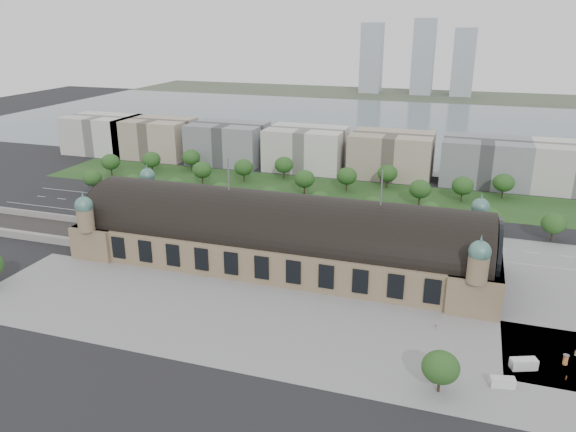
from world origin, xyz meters
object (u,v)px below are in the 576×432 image
(traffic_car_4, at_px, (356,236))
(parked_car_1, at_px, (140,220))
(pedestrian_1, at_px, (566,378))
(pedestrian_5, at_px, (576,353))
(parked_car_5, at_px, (184,224))
(bus_west, at_px, (249,226))
(parked_car_4, at_px, (177,221))
(traffic_car_1, at_px, (173,205))
(traffic_car_6, at_px, (454,252))
(traffic_car_5, at_px, (375,227))
(parked_car_0, at_px, (125,219))
(traffic_car_3, at_px, (244,214))
(traffic_car_2, at_px, (184,219))
(parked_car_6, at_px, (240,233))
(parked_car_2, at_px, (161,223))
(advertising_column, at_px, (566,360))
(bus_mid, at_px, (309,229))
(parked_car_3, at_px, (227,230))
(van_east, at_px, (522,364))
(traffic_car_0, at_px, (99,209))
(pedestrian_0, at_px, (436,327))
(van_south, at_px, (501,382))
(pedestrian_4, at_px, (491,383))
(bus_east, at_px, (330,236))
(petrol_station, at_px, (221,192))

(traffic_car_4, relative_size, parked_car_1, 0.69)
(pedestrian_1, height_order, pedestrian_5, pedestrian_5)
(pedestrian_1, bearing_deg, parked_car_5, 119.21)
(bus_west, bearing_deg, traffic_car_4, -84.24)
(traffic_car_4, distance_m, parked_car_4, 78.05)
(traffic_car_1, bearing_deg, traffic_car_6, -103.15)
(traffic_car_5, xyz_separation_m, bus_west, (-50.19, -17.42, 0.93))
(parked_car_0, bearing_deg, parked_car_1, 60.63)
(traffic_car_3, height_order, pedestrian_1, pedestrian_1)
(traffic_car_2, distance_m, parked_car_6, 31.47)
(parked_car_2, bearing_deg, advertising_column, 42.15)
(parked_car_1, bearing_deg, bus_mid, 76.73)
(parked_car_3, xyz_separation_m, van_east, (111.19, -65.95, 0.58))
(traffic_car_0, bearing_deg, pedestrian_0, 65.88)
(pedestrian_5, bearing_deg, parked_car_4, -143.07)
(parked_car_1, xyz_separation_m, parked_car_3, (41.06, 1.12, -0.04))
(van_east, bearing_deg, advertising_column, 5.50)
(van_south, bearing_deg, traffic_car_0, 142.93)
(traffic_car_3, distance_m, parked_car_3, 21.25)
(van_south, xyz_separation_m, advertising_column, (15.95, 14.92, 0.28))
(advertising_column, height_order, pedestrian_4, advertising_column)
(parked_car_0, height_order, van_south, van_south)
(van_east, xyz_separation_m, pedestrian_5, (13.82, 10.66, -0.42))
(parked_car_5, bearing_deg, parked_car_4, -149.56)
(parked_car_1, xyz_separation_m, pedestrian_5, (166.07, -54.17, 0.12))
(bus_west, bearing_deg, pedestrian_4, -130.62)
(traffic_car_6, distance_m, pedestrian_5, 69.42)
(traffic_car_0, distance_m, pedestrian_0, 168.00)
(parked_car_2, bearing_deg, traffic_car_3, 100.67)
(traffic_car_2, bearing_deg, traffic_car_3, 125.85)
(parked_car_2, relative_size, bus_east, 0.46)
(pedestrian_0, bearing_deg, petrol_station, 114.83)
(parked_car_5, height_order, bus_west, bus_west)
(petrol_station, distance_m, pedestrian_1, 181.48)
(petrol_station, xyz_separation_m, traffic_car_1, (-15.28, -21.10, -2.24))
(parked_car_3, distance_m, bus_east, 43.29)
(traffic_car_4, relative_size, pedestrian_0, 2.46)
(traffic_car_0, height_order, parked_car_3, parked_car_3)
(parked_car_4, distance_m, van_south, 152.44)
(advertising_column, distance_m, pedestrian_1, 7.56)
(bus_east, bearing_deg, van_south, -147.06)
(traffic_car_6, xyz_separation_m, pedestrian_5, (33.56, -60.76, 0.25))
(traffic_car_4, xyz_separation_m, pedestrian_5, (72.16, -65.07, 0.25))
(traffic_car_4, height_order, parked_car_6, parked_car_6)
(traffic_car_5, distance_m, pedestrian_1, 110.09)
(traffic_car_2, distance_m, van_east, 153.48)
(traffic_car_5, distance_m, parked_car_1, 101.99)
(bus_west, bearing_deg, traffic_car_6, -90.06)
(parked_car_2, xyz_separation_m, bus_east, (73.59, 6.00, 0.89))
(traffic_car_3, bearing_deg, traffic_car_0, 107.43)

